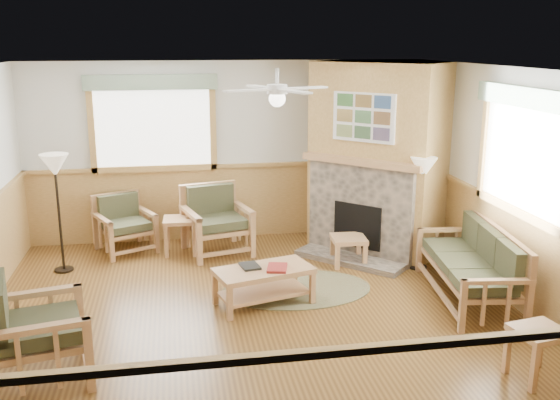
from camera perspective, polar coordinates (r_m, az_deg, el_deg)
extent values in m
cube|color=brown|center=(7.06, -2.27, -10.67)|extent=(6.00, 6.00, 0.01)
cube|color=white|center=(6.40, -2.52, 11.82)|extent=(6.00, 6.00, 0.01)
cube|color=silver|center=(9.52, -4.75, 4.48)|extent=(6.00, 0.02, 2.70)
cube|color=silver|center=(3.81, 3.61, -11.10)|extent=(6.00, 0.02, 2.70)
cube|color=silver|center=(7.58, 20.71, 1.00)|extent=(0.02, 6.00, 2.70)
cylinder|color=brown|center=(7.78, 1.54, -8.13)|extent=(2.04, 2.04, 0.01)
cube|color=maroon|center=(7.17, -0.26, -6.11)|extent=(0.28, 0.34, 0.03)
cube|color=black|center=(7.25, -2.77, -5.95)|extent=(0.25, 0.30, 0.03)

